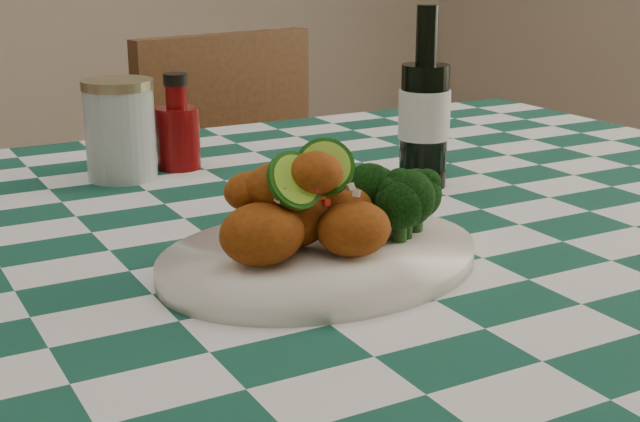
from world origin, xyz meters
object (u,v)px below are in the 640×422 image
fried_chicken_pile (310,203)px  plate (320,258)px  ketchup_bottle (177,122)px  wooden_chair_right (282,268)px  mason_jar (120,130)px  beer_bottle (425,98)px

fried_chicken_pile → plate: bearing=0.0°
fried_chicken_pile → ketchup_bottle: size_ratio=1.14×
wooden_chair_right → mason_jar: bearing=-147.2°
ketchup_bottle → mason_jar: size_ratio=1.00×
fried_chicken_pile → ketchup_bottle: (0.03, 0.43, -0.00)m
fried_chicken_pile → mason_jar: mason_jar is taller
plate → mason_jar: 0.42m
fried_chicken_pile → mason_jar: bearing=97.3°
beer_bottle → wooden_chair_right: bearing=79.5°
plate → wooden_chair_right: size_ratio=0.35×
ketchup_bottle → beer_bottle: bearing=-44.9°
plate → mason_jar: mason_jar is taller
ketchup_bottle → beer_bottle: (0.23, -0.23, 0.05)m
fried_chicken_pile → wooden_chair_right: (0.38, 0.82, -0.40)m
mason_jar → wooden_chair_right: size_ratio=0.14×
plate → fried_chicken_pile: fried_chicken_pile is taller
mason_jar → wooden_chair_right: mason_jar is taller
ketchup_bottle → wooden_chair_right: bearing=48.7°
beer_bottle → ketchup_bottle: bearing=135.1°
beer_bottle → mason_jar: bearing=145.6°
ketchup_bottle → fried_chicken_pile: bearing=-94.0°
plate → beer_bottle: 0.33m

